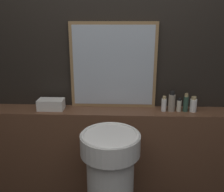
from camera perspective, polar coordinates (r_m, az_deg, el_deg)
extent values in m
cube|color=black|center=(2.09, 0.14, 5.40)|extent=(8.00, 0.06, 2.50)
cube|color=brown|center=(2.24, -0.03, -14.97)|extent=(2.87, 0.23, 0.97)
cylinder|color=white|center=(1.71, -0.39, -10.93)|extent=(0.41, 0.41, 0.14)
torus|color=white|center=(1.68, -0.40, -8.86)|extent=(0.40, 0.40, 0.02)
cube|color=#937047|center=(2.03, 0.30, 6.92)|extent=(0.70, 0.03, 0.69)
cube|color=#B2BCC6|center=(2.02, 0.29, 6.87)|extent=(0.65, 0.02, 0.64)
cube|color=silver|center=(2.09, -13.74, -1.86)|extent=(0.21, 0.12, 0.09)
cylinder|color=white|center=(2.03, 11.77, -2.02)|extent=(0.04, 0.04, 0.10)
cylinder|color=tan|center=(2.01, 11.87, -0.34)|extent=(0.03, 0.03, 0.02)
cylinder|color=gray|center=(2.04, 13.47, -1.57)|extent=(0.05, 0.05, 0.14)
cylinder|color=black|center=(2.01, 13.63, 0.69)|extent=(0.04, 0.04, 0.03)
cylinder|color=beige|center=(2.06, 15.04, -2.21)|extent=(0.04, 0.04, 0.09)
cylinder|color=black|center=(2.04, 15.16, -0.76)|extent=(0.03, 0.03, 0.02)
cylinder|color=#2D4C3D|center=(2.06, 16.49, -1.78)|extent=(0.04, 0.04, 0.12)
cylinder|color=tan|center=(2.04, 16.66, 0.22)|extent=(0.03, 0.03, 0.03)
cylinder|color=white|center=(2.08, 18.08, -2.06)|extent=(0.05, 0.05, 0.10)
cylinder|color=tan|center=(2.06, 18.23, -0.44)|extent=(0.04, 0.04, 0.02)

